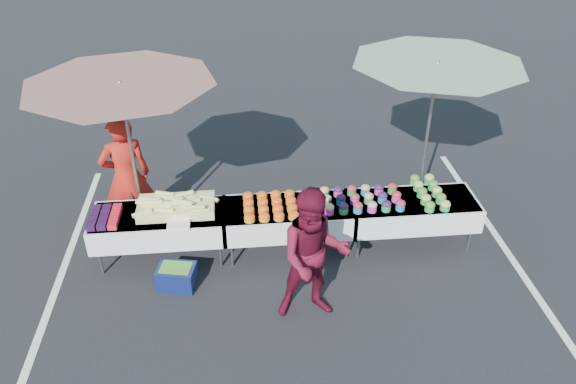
{
  "coord_description": "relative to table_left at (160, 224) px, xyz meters",
  "views": [
    {
      "loc": [
        -0.63,
        -6.49,
        5.18
      ],
      "look_at": [
        0.0,
        0.0,
        1.0
      ],
      "focal_mm": 35.0,
      "sensor_mm": 36.0,
      "label": 1
    }
  ],
  "objects": [
    {
      "name": "ground",
      "position": [
        1.8,
        0.0,
        -0.58
      ],
      "size": [
        80.0,
        80.0,
        0.0
      ],
      "primitive_type": "plane",
      "color": "black"
    },
    {
      "name": "stripe_left",
      "position": [
        -1.4,
        0.0,
        -0.58
      ],
      "size": [
        0.1,
        5.0,
        0.0
      ],
      "primitive_type": "cube",
      "color": "silver",
      "rests_on": "ground"
    },
    {
      "name": "stripe_right",
      "position": [
        5.0,
        0.0,
        -0.58
      ],
      "size": [
        0.1,
        5.0,
        0.0
      ],
      "primitive_type": "cube",
      "color": "silver",
      "rests_on": "ground"
    },
    {
      "name": "table_left",
      "position": [
        0.0,
        0.0,
        0.0
      ],
      "size": [
        1.86,
        0.81,
        0.75
      ],
      "color": "white",
      "rests_on": "ground"
    },
    {
      "name": "table_center",
      "position": [
        1.8,
        0.0,
        0.0
      ],
      "size": [
        1.86,
        0.81,
        0.75
      ],
      "color": "white",
      "rests_on": "ground"
    },
    {
      "name": "table_right",
      "position": [
        3.6,
        0.0,
        0.0
      ],
      "size": [
        1.86,
        0.81,
        0.75
      ],
      "color": "white",
      "rests_on": "ground"
    },
    {
      "name": "berry_punnets",
      "position": [
        -0.71,
        -0.06,
        0.21
      ],
      "size": [
        0.4,
        0.54,
        0.08
      ],
      "color": "black",
      "rests_on": "table_left"
    },
    {
      "name": "corn_pile",
      "position": [
        0.24,
        0.04,
        0.26
      ],
      "size": [
        1.16,
        0.57,
        0.26
      ],
      "color": "#D4D96F",
      "rests_on": "table_left"
    },
    {
      "name": "plastic_bags",
      "position": [
        0.3,
        -0.3,
        0.19
      ],
      "size": [
        0.3,
        0.25,
        0.05
      ],
      "primitive_type": "cube",
      "color": "white",
      "rests_on": "table_left"
    },
    {
      "name": "carrot_bowls",
      "position": [
        1.55,
        -0.01,
        0.22
      ],
      "size": [
        0.75,
        0.69,
        0.11
      ],
      "color": "orange",
      "rests_on": "table_center"
    },
    {
      "name": "potato_cups",
      "position": [
        2.75,
        0.0,
        0.25
      ],
      "size": [
        1.34,
        0.58,
        0.16
      ],
      "color": "#22699F",
      "rests_on": "table_right"
    },
    {
      "name": "bean_baskets",
      "position": [
        3.86,
        0.08,
        0.24
      ],
      "size": [
        0.36,
        0.86,
        0.15
      ],
      "color": "#24903F",
      "rests_on": "table_right"
    },
    {
      "name": "vendor",
      "position": [
        -0.5,
        0.69,
        0.39
      ],
      "size": [
        0.81,
        0.66,
        1.94
      ],
      "primitive_type": "imported",
      "rotation": [
        0.0,
        0.0,
        3.45
      ],
      "color": "#B21F14",
      "rests_on": "ground"
    },
    {
      "name": "customer",
      "position": [
        1.99,
        -1.3,
        0.33
      ],
      "size": [
        0.89,
        0.69,
        1.82
      ],
      "primitive_type": "imported",
      "rotation": [
        0.0,
        0.0,
        0.01
      ],
      "color": "#560D1F",
      "rests_on": "ground"
    },
    {
      "name": "umbrella_left",
      "position": [
        -0.3,
        0.4,
        1.73
      ],
      "size": [
        2.87,
        2.87,
        2.55
      ],
      "rotation": [
        0.0,
        0.0,
        -0.16
      ],
      "color": "black",
      "rests_on": "ground"
    },
    {
      "name": "umbrella_right",
      "position": [
        3.98,
        0.8,
        1.7
      ],
      "size": [
        2.67,
        2.67,
        2.52
      ],
      "rotation": [
        0.0,
        0.0,
        0.09
      ],
      "color": "black",
      "rests_on": "ground"
    },
    {
      "name": "storage_bin",
      "position": [
        0.24,
        -0.65,
        -0.42
      ],
      "size": [
        0.56,
        0.46,
        0.32
      ],
      "rotation": [
        0.0,
        0.0,
        -0.21
      ],
      "color": "#0E1848",
      "rests_on": "ground"
    }
  ]
}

